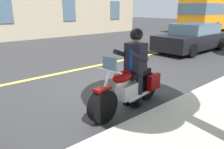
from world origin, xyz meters
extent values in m
plane|color=#333335|center=(0.00, 0.00, 0.00)|extent=(80.00, 80.00, 0.00)
cube|color=#E5DB4C|center=(0.00, -2.00, 0.01)|extent=(60.00, 0.16, 0.01)
cylinder|color=black|center=(1.47, 1.53, 0.33)|extent=(0.68, 0.29, 0.66)
cylinder|color=black|center=(-0.06, 1.32, 0.33)|extent=(0.68, 0.29, 0.66)
cube|color=silver|center=(0.68, 1.42, 0.42)|extent=(0.59, 0.35, 0.32)
ellipsoid|color=#720505|center=(0.88, 1.45, 0.78)|extent=(0.59, 0.35, 0.24)
cube|color=black|center=(0.33, 1.37, 0.74)|extent=(0.73, 0.37, 0.12)
cube|color=#720505|center=(-0.04, 1.54, 0.48)|extent=(0.41, 0.17, 0.36)
cube|color=#720505|center=(0.02, 1.11, 0.48)|extent=(0.41, 0.17, 0.36)
cylinder|color=silver|center=(1.45, 1.53, 0.60)|extent=(0.35, 0.10, 0.76)
cylinder|color=silver|center=(1.29, 1.51, 1.00)|extent=(0.12, 0.60, 0.04)
cube|color=#720505|center=(1.47, 1.53, 0.68)|extent=(0.38, 0.21, 0.06)
cylinder|color=silver|center=(0.36, 1.54, 0.26)|extent=(0.90, 0.20, 0.08)
cube|color=slate|center=(1.28, 1.50, 1.12)|extent=(0.08, 0.32, 0.28)
cylinder|color=black|center=(0.42, 1.50, 0.42)|extent=(0.14, 0.14, 0.84)
cube|color=black|center=(0.48, 1.51, 0.05)|extent=(0.27, 0.14, 0.10)
cylinder|color=black|center=(0.45, 1.27, 0.42)|extent=(0.14, 0.14, 0.84)
cube|color=black|center=(0.51, 1.28, 0.05)|extent=(0.27, 0.14, 0.10)
cube|color=black|center=(0.43, 1.39, 1.12)|extent=(0.37, 0.44, 0.60)
cube|color=navy|center=(0.59, 1.41, 1.08)|extent=(0.03, 0.07, 0.44)
cylinder|color=black|center=(0.58, 1.63, 1.18)|extent=(0.56, 0.17, 0.28)
cylinder|color=black|center=(0.64, 1.19, 1.18)|extent=(0.56, 0.17, 0.28)
sphere|color=tan|center=(0.43, 1.39, 1.55)|extent=(0.22, 0.22, 0.22)
sphere|color=black|center=(0.43, 1.39, 1.60)|extent=(0.28, 0.28, 0.28)
cube|color=orange|center=(-18.70, -5.14, 1.77)|extent=(11.00, 2.50, 2.85)
cube|color=slate|center=(-18.70, -5.14, 2.10)|extent=(11.04, 2.52, 0.90)
cylinder|color=black|center=(-22.30, -6.34, 0.50)|extent=(1.00, 0.30, 1.00)
cylinder|color=black|center=(-15.50, -6.34, 0.50)|extent=(1.00, 0.30, 1.00)
cylinder|color=black|center=(-15.50, -3.94, 0.50)|extent=(1.00, 0.30, 1.00)
cylinder|color=black|center=(-20.75, -5.58, 0.50)|extent=(1.00, 0.30, 1.00)
cube|color=black|center=(-6.60, -1.19, 0.55)|extent=(4.60, 1.80, 0.70)
cube|color=slate|center=(-6.80, -1.19, 1.10)|extent=(2.40, 1.60, 0.60)
cylinder|color=black|center=(-5.15, -0.34, 0.32)|extent=(0.64, 0.22, 0.64)
cylinder|color=black|center=(-5.15, -2.04, 0.32)|extent=(0.64, 0.22, 0.64)
cylinder|color=black|center=(-8.05, -0.34, 0.32)|extent=(0.64, 0.22, 0.64)
cylinder|color=black|center=(-8.05, -2.04, 0.32)|extent=(0.64, 0.22, 0.64)
cube|color=slate|center=(-10.03, -10.97, 2.00)|extent=(1.10, 0.06, 1.60)
cube|color=slate|center=(-5.22, -10.97, 2.00)|extent=(1.10, 0.06, 1.60)
cube|color=slate|center=(-0.41, -10.97, 2.00)|extent=(1.10, 0.06, 1.60)
camera|label=1|loc=(3.81, 4.48, 2.11)|focal=34.57mm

